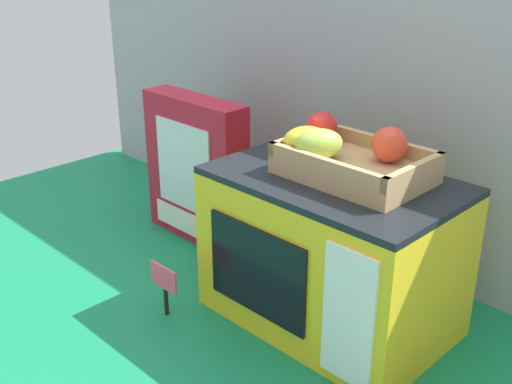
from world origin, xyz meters
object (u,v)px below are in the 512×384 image
object	(u,v)px
toy_microwave	(331,251)
food_groups_crate	(346,156)
price_sign	(164,283)
cookie_set_box	(196,170)

from	to	relation	value
toy_microwave	food_groups_crate	world-z (taller)	food_groups_crate
food_groups_crate	price_sign	size ratio (longest dim) A/B	2.41
toy_microwave	cookie_set_box	size ratio (longest dim) A/B	1.27
toy_microwave	cookie_set_box	distance (m)	0.42
food_groups_crate	cookie_set_box	bearing A→B (deg)	176.37
toy_microwave	price_sign	world-z (taller)	toy_microwave
toy_microwave	food_groups_crate	distance (m)	0.17
food_groups_crate	cookie_set_box	world-z (taller)	food_groups_crate
cookie_set_box	price_sign	xyz separation A→B (m)	(0.20, -0.25, -0.09)
food_groups_crate	price_sign	bearing A→B (deg)	-135.02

